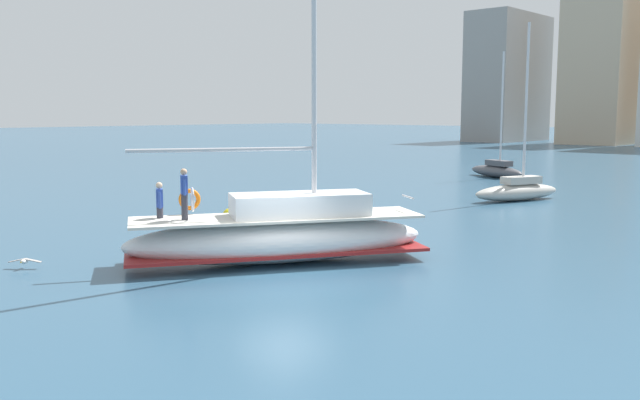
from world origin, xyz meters
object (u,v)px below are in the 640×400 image
moored_cutter_left (496,169)px  mooring_buoy (230,215)px  main_sailboat (280,233)px  moored_catamaran (518,189)px  seagull (25,261)px

moored_cutter_left → mooring_buoy: (0.64, -25.96, -0.41)m
moored_cutter_left → mooring_buoy: size_ratio=9.87×
main_sailboat → moored_cutter_left: bearing=105.5°
main_sailboat → moored_catamaran: size_ratio=1.50×
moored_cutter_left → mooring_buoy: 25.97m
main_sailboat → moored_cutter_left: size_ratio=1.57×
seagull → moored_cutter_left: bearing=95.3°
main_sailboat → mooring_buoy: size_ratio=15.45×
seagull → main_sailboat: bearing=49.4°
moored_catamaran → moored_cutter_left: (-7.13, 11.24, -0.02)m
main_sailboat → moored_catamaran: 19.28m
moored_catamaran → seagull: moored_catamaran is taller
moored_cutter_left → seagull: (3.37, -36.39, -0.36)m
moored_cutter_left → seagull: moored_cutter_left is taller
main_sailboat → moored_catamaran: main_sailboat is taller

